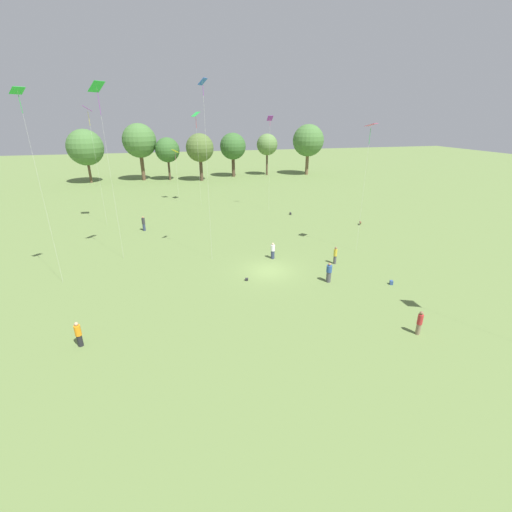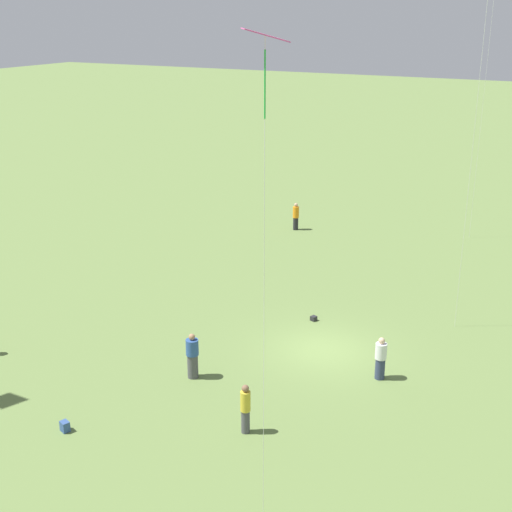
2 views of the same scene
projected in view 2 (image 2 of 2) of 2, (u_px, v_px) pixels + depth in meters
ground_plane at (323, 350)px, 29.10m from camera, size 240.00×240.00×0.00m
person_0 at (296, 216)px, 44.54m from camera, size 0.51×0.51×1.73m
person_1 at (381, 359)px, 26.58m from camera, size 0.55×0.55×1.69m
person_4 at (192, 356)px, 26.65m from camera, size 0.56×0.56×1.80m
person_5 at (245, 409)px, 23.17m from camera, size 0.47×0.47×1.75m
kite_6 at (265, 60)px, 15.08m from camera, size 1.35×1.34×12.82m
picnic_bag_0 at (314, 318)px, 31.77m from camera, size 0.31×0.30×0.21m
picnic_bag_2 at (65, 426)px, 23.45m from camera, size 0.34×0.37×0.36m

